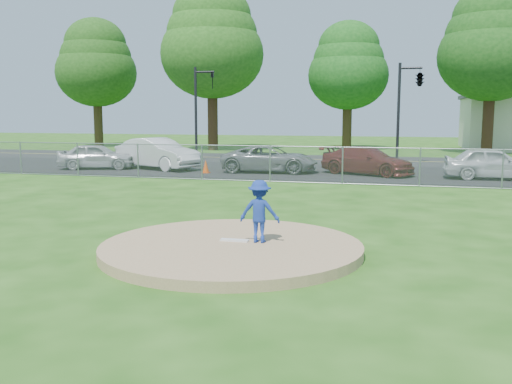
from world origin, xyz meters
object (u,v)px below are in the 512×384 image
(tree_far_left, at_px, (96,62))
(parked_car_silver, at_px, (97,156))
(tree_center, at_px, (348,65))
(traffic_signal_left, at_px, (199,105))
(traffic_signal_center, at_px, (418,81))
(pitcher, at_px, (260,211))
(parked_car_gray, at_px, (270,159))
(parked_car_darkred, at_px, (367,161))
(parked_car_pearl, at_px, (493,163))
(traffic_cone, at_px, (206,166))
(tree_left, at_px, (212,41))
(tree_right, at_px, (492,43))
(parked_car_white, at_px, (158,154))

(tree_far_left, distance_m, parked_car_silver, 21.50)
(tree_far_left, distance_m, tree_center, 21.03)
(traffic_signal_left, distance_m, traffic_signal_center, 12.79)
(pitcher, distance_m, parked_car_silver, 19.38)
(parked_car_gray, height_order, parked_car_darkred, same)
(parked_car_pearl, bearing_deg, parked_car_gray, 85.66)
(pitcher, xyz_separation_m, traffic_cone, (-6.32, 14.42, -0.52))
(tree_far_left, height_order, tree_left, tree_left)
(tree_far_left, distance_m, tree_left, 11.24)
(tree_center, bearing_deg, tree_right, -11.31)
(traffic_signal_center, bearing_deg, parked_car_pearl, -64.70)
(tree_left, distance_m, traffic_signal_center, 17.84)
(tree_far_left, relative_size, parked_car_white, 2.24)
(tree_left, height_order, parked_car_white, tree_left)
(parked_car_gray, bearing_deg, traffic_cone, 108.15)
(parked_car_white, bearing_deg, tree_far_left, 60.21)
(traffic_cone, distance_m, parked_car_pearl, 12.92)
(parked_car_darkred, bearing_deg, tree_right, 0.49)
(tree_far_left, distance_m, traffic_signal_center, 28.31)
(tree_right, height_order, traffic_signal_left, tree_right)
(traffic_signal_left, xyz_separation_m, parked_car_pearl, (15.87, -6.64, -2.66))
(traffic_signal_left, distance_m, pitcher, 23.78)
(traffic_cone, bearing_deg, parked_car_gray, 21.08)
(parked_car_white, relative_size, parked_car_gray, 1.03)
(tree_left, distance_m, parked_car_pearl, 25.09)
(tree_center, relative_size, parked_car_white, 2.05)
(parked_car_pearl, bearing_deg, tree_far_left, 56.87)
(parked_car_gray, xyz_separation_m, parked_car_pearl, (10.02, -0.42, 0.05))
(traffic_signal_center, height_order, parked_car_darkred, traffic_signal_center)
(tree_right, distance_m, pitcher, 33.55)
(parked_car_white, bearing_deg, tree_left, 30.80)
(tree_left, relative_size, parked_car_pearl, 3.08)
(pitcher, bearing_deg, traffic_signal_center, -100.92)
(tree_left, distance_m, tree_center, 10.59)
(parked_car_gray, distance_m, parked_car_pearl, 10.02)
(traffic_signal_center, xyz_separation_m, parked_car_silver, (-15.83, -6.85, -3.95))
(traffic_signal_left, bearing_deg, tree_left, 103.96)
(parked_car_gray, relative_size, parked_car_pearl, 1.14)
(tree_far_left, height_order, tree_right, tree_right)
(parked_car_silver, bearing_deg, tree_center, -47.01)
(traffic_signal_left, xyz_separation_m, pitcher, (9.29, -21.74, -2.51))
(traffic_signal_center, xyz_separation_m, parked_car_darkred, (-2.22, -6.09, -3.96))
(tree_right, bearing_deg, parked_car_pearl, -96.49)
(parked_car_white, xyz_separation_m, parked_car_gray, (5.92, -0.11, -0.14))
(parked_car_white, bearing_deg, parked_car_silver, 126.32)
(pitcher, distance_m, parked_car_white, 18.22)
(tree_center, relative_size, pitcher, 7.58)
(traffic_signal_center, xyz_separation_m, parked_car_white, (-12.79, -6.11, -3.81))
(traffic_signal_center, distance_m, parked_car_white, 14.68)
(parked_car_gray, xyz_separation_m, parked_car_darkred, (4.65, 0.13, 0.00))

